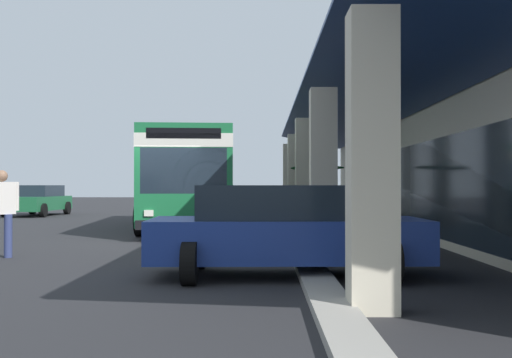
{
  "coord_description": "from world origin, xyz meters",
  "views": [
    {
      "loc": [
        16.45,
        2.87,
        1.47
      ],
      "look_at": [
        -0.76,
        2.68,
        1.64
      ],
      "focal_mm": 44.08,
      "sensor_mm": 36.0,
      "label": 1
    }
  ],
  "objects": [
    {
      "name": "ground",
      "position": [
        0.0,
        8.0,
        0.0
      ],
      "size": [
        120.0,
        120.0,
        0.0
      ],
      "primitive_type": "plane",
      "color": "#262628"
    },
    {
      "name": "pedestrian",
      "position": [
        3.76,
        -2.44,
        1.01
      ],
      "size": [
        0.54,
        0.55,
        1.78
      ],
      "color": "navy",
      "rests_on": "ground"
    },
    {
      "name": "parked_sedan_blue",
      "position": [
        6.31,
        3.21,
        0.75
      ],
      "size": [
        2.52,
        4.45,
        1.47
      ],
      "color": "navy",
      "rests_on": "ground"
    },
    {
      "name": "potted_palm",
      "position": [
        -5.97,
        4.83,
        0.6
      ],
      "size": [
        1.8,
        1.94,
        2.34
      ],
      "color": "brown",
      "rests_on": "ground"
    },
    {
      "name": "transit_bus",
      "position": [
        -5.33,
        0.32,
        1.85
      ],
      "size": [
        11.39,
        3.53,
        3.34
      ],
      "color": "#196638",
      "rests_on": "ground"
    },
    {
      "name": "curb_strip",
      "position": [
        -2.67,
        3.67,
        0.06
      ],
      "size": [
        35.48,
        0.5,
        0.12
      ],
      "primitive_type": "cube",
      "color": "#9E998E",
      "rests_on": "ground"
    },
    {
      "name": "parked_sedan_green",
      "position": [
        -13.77,
        -8.01,
        0.75
      ],
      "size": [
        4.49,
        2.18,
        1.47
      ],
      "color": "#195933",
      "rests_on": "ground"
    }
  ]
}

